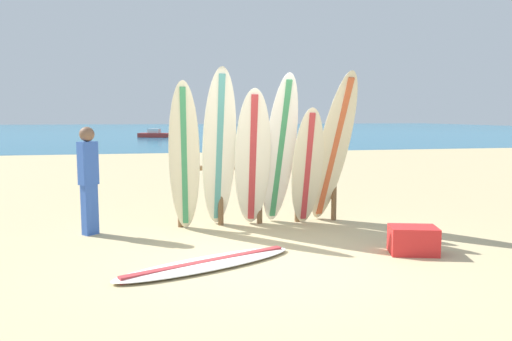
{
  "coord_description": "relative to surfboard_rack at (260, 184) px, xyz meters",
  "views": [
    {
      "loc": [
        -1.36,
        -5.77,
        1.8
      ],
      "look_at": [
        0.34,
        2.38,
        0.86
      ],
      "focal_mm": 34.28,
      "sensor_mm": 36.0,
      "label": 1
    }
  ],
  "objects": [
    {
      "name": "surfboard_leaning_center_left",
      "position": [
        -0.19,
        -0.34,
        0.44
      ],
      "size": [
        0.66,
        0.91,
        2.21
      ],
      "color": "white",
      "rests_on": "ground"
    },
    {
      "name": "surfboard_leaning_center_right",
      "position": [
        0.7,
        -0.4,
        0.3
      ],
      "size": [
        0.55,
        0.74,
        1.93
      ],
      "color": "beige",
      "rests_on": "ground"
    },
    {
      "name": "surfboard_leaning_right",
      "position": [
        1.15,
        -0.35,
        0.58
      ],
      "size": [
        0.73,
        1.19,
        2.49
      ],
      "color": "beige",
      "rests_on": "ground"
    },
    {
      "name": "cooler_box",
      "position": [
        1.58,
        -2.18,
        -0.48
      ],
      "size": [
        0.69,
        0.55,
        0.36
      ],
      "primitive_type": "cube",
      "rotation": [
        0.0,
        0.0,
        -0.28
      ],
      "color": "red",
      "rests_on": "ground"
    },
    {
      "name": "small_boat_offshore",
      "position": [
        -1.71,
        33.34,
        -0.41
      ],
      "size": [
        2.73,
        1.83,
        0.71
      ],
      "color": "#B22D28",
      "rests_on": "ocean_water"
    },
    {
      "name": "surfboard_leaning_far_left",
      "position": [
        -1.26,
        -0.4,
        0.49
      ],
      "size": [
        0.53,
        0.71,
        2.31
      ],
      "color": "beige",
      "rests_on": "ground"
    },
    {
      "name": "ocean_water",
      "position": [
        -0.34,
        55.92,
        -0.66
      ],
      "size": [
        120.0,
        80.0,
        0.01
      ],
      "primitive_type": "cube",
      "color": "#196B93",
      "rests_on": "ground"
    },
    {
      "name": "surfboard_leaning_center",
      "position": [
        0.26,
        -0.34,
        0.56
      ],
      "size": [
        0.54,
        1.08,
        2.44
      ],
      "color": "white",
      "rests_on": "ground"
    },
    {
      "name": "ground_plane",
      "position": [
        -0.34,
        -2.08,
        -0.66
      ],
      "size": [
        120.0,
        120.0,
        0.0
      ],
      "primitive_type": "plane",
      "color": "tan"
    },
    {
      "name": "surfboard_leaning_left",
      "position": [
        -0.71,
        -0.3,
        0.6
      ],
      "size": [
        0.53,
        0.97,
        2.52
      ],
      "color": "white",
      "rests_on": "ground"
    },
    {
      "name": "beachgoer_standing",
      "position": [
        -2.68,
        -0.23,
        0.23
      ],
      "size": [
        0.31,
        0.3,
        1.63
      ],
      "color": "#3359B2",
      "rests_on": "ground"
    },
    {
      "name": "surfboard_rack",
      "position": [
        0.0,
        0.0,
        0.0
      ],
      "size": [
        2.72,
        0.09,
        1.1
      ],
      "color": "brown",
      "rests_on": "ground"
    },
    {
      "name": "surfboard_lying_on_sand",
      "position": [
        -1.11,
        -2.17,
        -0.63
      ],
      "size": [
        2.38,
        1.43,
        0.08
      ],
      "color": "white",
      "rests_on": "ground"
    }
  ]
}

